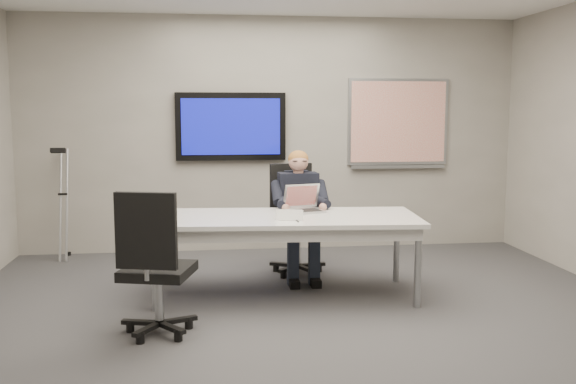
{
  "coord_description": "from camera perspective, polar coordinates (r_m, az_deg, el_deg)",
  "views": [
    {
      "loc": [
        -0.78,
        -4.71,
        1.71
      ],
      "look_at": [
        -0.06,
        1.01,
        0.96
      ],
      "focal_mm": 40.0,
      "sensor_mm": 36.0,
      "label": 1
    }
  ],
  "objects": [
    {
      "name": "floor",
      "position": [
        5.07,
        2.17,
        -12.29
      ],
      "size": [
        6.0,
        6.0,
        0.02
      ],
      "primitive_type": "cube",
      "color": "#3B3B3D",
      "rests_on": "ground"
    },
    {
      "name": "wall_back",
      "position": [
        7.76,
        -1.4,
        5.12
      ],
      "size": [
        6.0,
        0.02,
        2.8
      ],
      "primitive_type": "cube",
      "color": "gray",
      "rests_on": "ground"
    },
    {
      "name": "wall_front",
      "position": [
        1.91,
        17.2,
        -2.28
      ],
      "size": [
        6.0,
        0.02,
        2.8
      ],
      "primitive_type": "cube",
      "color": "gray",
      "rests_on": "ground"
    },
    {
      "name": "conference_table",
      "position": [
        5.84,
        -0.23,
        -2.96
      ],
      "size": [
        2.48,
        1.18,
        0.74
      ],
      "rotation": [
        0.0,
        0.0,
        -0.07
      ],
      "color": "silver",
      "rests_on": "ground"
    },
    {
      "name": "tv_display",
      "position": [
        7.66,
        -5.1,
        5.82
      ],
      "size": [
        1.3,
        0.09,
        0.8
      ],
      "color": "black",
      "rests_on": "wall_back"
    },
    {
      "name": "whiteboard",
      "position": [
        8.03,
        9.75,
        6.03
      ],
      "size": [
        1.25,
        0.08,
        1.1
      ],
      "color": "#96999E",
      "rests_on": "wall_back"
    },
    {
      "name": "office_chair_far",
      "position": [
        6.73,
        0.72,
        -4.21
      ],
      "size": [
        0.62,
        0.62,
        1.13
      ],
      "rotation": [
        0.0,
        0.0,
        0.17
      ],
      "color": "black",
      "rests_on": "ground"
    },
    {
      "name": "office_chair_near",
      "position": [
        4.98,
        -11.62,
        -8.6
      ],
      "size": [
        0.65,
        0.65,
        1.12
      ],
      "rotation": [
        0.0,
        0.0,
        2.88
      ],
      "color": "black",
      "rests_on": "ground"
    },
    {
      "name": "seated_person",
      "position": [
        6.45,
        1.1,
        -3.21
      ],
      "size": [
        0.41,
        0.7,
        1.29
      ],
      "rotation": [
        0.0,
        0.0,
        0.05
      ],
      "color": "#1F2635",
      "rests_on": "office_chair_far"
    },
    {
      "name": "crutch",
      "position": [
        7.72,
        -19.32,
        -0.85
      ],
      "size": [
        0.4,
        0.74,
        1.37
      ],
      "primitive_type": null,
      "rotation": [
        -0.25,
        0.0,
        0.33
      ],
      "color": "#A7A9AE",
      "rests_on": "ground"
    },
    {
      "name": "laptop",
      "position": [
        6.09,
        1.32,
        -1.13
      ],
      "size": [
        0.4,
        0.41,
        0.25
      ],
      "rotation": [
        0.0,
        0.0,
        0.26
      ],
      "color": "silver",
      "rests_on": "conference_table"
    },
    {
      "name": "name_tent",
      "position": [
        5.61,
        0.12,
        -2.03
      ],
      "size": [
        0.24,
        0.12,
        0.09
      ],
      "primitive_type": null,
      "rotation": [
        0.0,
        0.0,
        -0.24
      ],
      "color": "white",
      "rests_on": "conference_table"
    },
    {
      "name": "pen",
      "position": [
        5.56,
        0.8,
        -2.54
      ],
      "size": [
        0.02,
        0.13,
        0.01
      ],
      "primitive_type": "cylinder",
      "rotation": [
        0.0,
        1.57,
        1.64
      ],
      "color": "black",
      "rests_on": "conference_table"
    }
  ]
}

